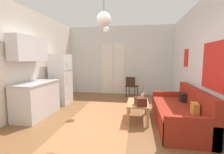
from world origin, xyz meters
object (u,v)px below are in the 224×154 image
object	(u,v)px
bamboo_vase	(143,97)
accent_chair	(131,85)
pendant_lamp_near	(104,19)
couch	(181,113)
refrigerator	(61,79)
handbag	(140,101)
pendant_lamp_far	(106,30)
coffee_table	(138,105)

from	to	relation	value
bamboo_vase	accent_chair	distance (m)	2.21
pendant_lamp_near	accent_chair	bearing A→B (deg)	81.65
couch	bamboo_vase	world-z (taller)	bamboo_vase
couch	refrigerator	bearing A→B (deg)	160.98
handbag	pendant_lamp_far	bearing A→B (deg)	133.39
pendant_lamp_near	pendant_lamp_far	distance (m)	1.50
refrigerator	pendant_lamp_near	world-z (taller)	pendant_lamp_near
bamboo_vase	refrigerator	distance (m)	2.88
bamboo_vase	handbag	world-z (taller)	bamboo_vase
pendant_lamp_far	bamboo_vase	bearing A→B (deg)	-29.36
couch	pendant_lamp_far	xyz separation A→B (m)	(-1.93, 0.93, 2.09)
couch	bamboo_vase	size ratio (longest dim) A/B	5.23
refrigerator	accent_chair	size ratio (longest dim) A/B	2.05
bamboo_vase	handbag	bearing A→B (deg)	-98.62
refrigerator	accent_chair	distance (m)	2.69
refrigerator	pendant_lamp_far	distance (m)	2.26
couch	pendant_lamp_near	bearing A→B (deg)	-162.02
accent_chair	refrigerator	bearing A→B (deg)	46.55
bamboo_vase	pendant_lamp_near	size ratio (longest dim) A/B	0.56
coffee_table	bamboo_vase	world-z (taller)	bamboo_vase
coffee_table	pendant_lamp_far	bearing A→B (deg)	140.09
refrigerator	pendant_lamp_far	world-z (taller)	pendant_lamp_far
couch	handbag	world-z (taller)	couch
pendant_lamp_near	pendant_lamp_far	bearing A→B (deg)	99.43
bamboo_vase	refrigerator	xyz separation A→B (m)	(-2.72, 0.90, 0.29)
coffee_table	pendant_lamp_near	size ratio (longest dim) A/B	1.25
pendant_lamp_near	coffee_table	bearing A→B (deg)	44.32
pendant_lamp_far	coffee_table	bearing A→B (deg)	-39.91
accent_chair	pendant_lamp_far	bearing A→B (deg)	84.07
couch	handbag	xyz separation A→B (m)	(-0.93, -0.13, 0.28)
coffee_table	bamboo_vase	bearing A→B (deg)	56.85
handbag	couch	bearing A→B (deg)	7.85
coffee_table	bamboo_vase	distance (m)	0.28
couch	pendant_lamp_near	distance (m)	2.70
coffee_table	accent_chair	distance (m)	2.38
bamboo_vase	handbag	xyz separation A→B (m)	(-0.07, -0.46, 0.00)
coffee_table	refrigerator	distance (m)	2.85
coffee_table	pendant_lamp_far	distance (m)	2.33
handbag	pendant_lamp_near	distance (m)	1.96
refrigerator	accent_chair	xyz separation A→B (m)	(2.34, 1.28, -0.36)
accent_chair	handbag	bearing A→B (deg)	114.57
pendant_lamp_near	pendant_lamp_far	world-z (taller)	same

